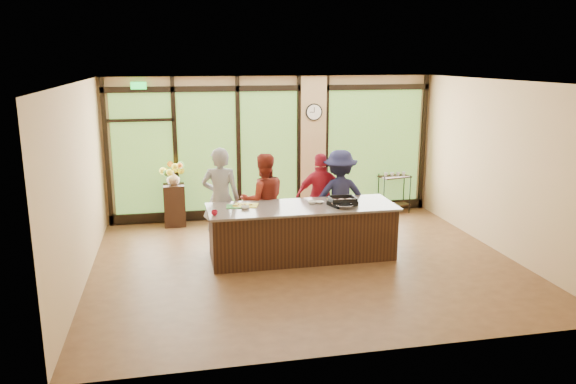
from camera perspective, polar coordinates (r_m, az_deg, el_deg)
name	(u,v)px	position (r m, az deg, el deg)	size (l,w,h in m)	color
floor	(306,263)	(9.51, 1.82, -7.24)	(7.00, 7.00, 0.00)	#4F321C
ceiling	(307,82)	(8.90, 1.97, 11.15)	(7.00, 7.00, 0.00)	white
back_wall	(273,148)	(11.97, -1.50, 4.52)	(7.00, 7.00, 0.00)	tan
left_wall	(79,186)	(8.95, -20.46, 0.61)	(6.00, 6.00, 0.00)	tan
right_wall	(502,168)	(10.46, 20.88, 2.34)	(6.00, 6.00, 0.00)	tan
window_wall	(281,153)	(11.98, -0.68, 4.02)	(6.90, 0.12, 3.00)	tan
island_base	(302,233)	(9.64, 1.42, -4.17)	(3.10, 1.00, 0.88)	black
countertop	(302,207)	(9.51, 1.44, -1.53)	(3.20, 1.10, 0.04)	slate
wall_clock	(314,112)	(11.93, 2.66, 8.11)	(0.36, 0.04, 0.36)	black
cook_left	(221,199)	(10.02, -6.84, -0.70)	(0.67, 0.44, 1.85)	gray
cook_midleft	(264,200)	(10.13, -2.50, -0.84)	(0.83, 0.65, 1.72)	maroon
cook_midright	(321,198)	(10.45, 3.39, -0.57)	(0.97, 0.41, 1.66)	maroon
cook_right	(340,196)	(10.40, 5.26, -0.46)	(1.12, 0.64, 1.73)	#1A1B39
roasting_pan	(343,203)	(9.56, 5.56, -1.14)	(0.43, 0.33, 0.08)	black
mixing_bowl	(344,206)	(9.39, 5.74, -1.44)	(0.29, 0.29, 0.07)	silver
cutting_board_left	(237,206)	(9.49, -5.17, -1.46)	(0.37, 0.28, 0.01)	#2D7E2E
cutting_board_center	(246,205)	(9.54, -4.30, -1.36)	(0.40, 0.30, 0.01)	yellow
cutting_board_right	(341,199)	(9.98, 5.42, -0.71)	(0.41, 0.30, 0.01)	yellow
prep_bowl_near	(245,208)	(9.33, -4.37, -1.58)	(0.14, 0.14, 0.05)	silver
prep_bowl_mid	(312,202)	(9.64, 2.43, -1.06)	(0.15, 0.15, 0.05)	silver
prep_bowl_far	(319,202)	(9.68, 3.20, -1.04)	(0.14, 0.14, 0.04)	silver
red_ramekin	(214,213)	(9.00, -7.48, -2.11)	(0.10, 0.10, 0.08)	maroon
flower_stand	(175,205)	(11.72, -11.46, -1.30)	(0.43, 0.43, 0.85)	black
flower_vase	(173,178)	(11.59, -11.59, 1.40)	(0.27, 0.27, 0.28)	#977652
bar_cart	(394,188)	(12.67, 10.74, 0.39)	(0.73, 0.52, 0.91)	black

